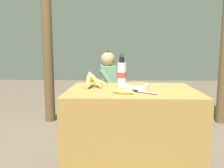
{
  "coord_description": "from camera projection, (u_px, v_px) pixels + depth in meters",
  "views": [
    {
      "loc": [
        -0.11,
        -2.1,
        1.09
      ],
      "look_at": [
        -0.18,
        0.05,
        0.77
      ],
      "focal_mm": 38.0,
      "sensor_mm": 36.0,
      "label": 1
    }
  ],
  "objects": [
    {
      "name": "wooden_bench",
      "position": [
        136.0,
        102.0,
        3.32
      ],
      "size": [
        1.89,
        0.32,
        0.4
      ],
      "color": "#4C3823",
      "rests_on": "ground_plane"
    },
    {
      "name": "banana_bunch_ripe",
      "position": [
        93.0,
        80.0,
        2.24
      ],
      "size": [
        0.19,
        0.33,
        0.16
      ],
      "color": "#4C381E",
      "rests_on": "market_counter"
    },
    {
      "name": "ground_plane",
      "position": [
        131.0,
        165.0,
        2.23
      ],
      "size": [
        12.0,
        12.0,
        0.0
      ],
      "primitive_type": "plane",
      "color": "brown"
    },
    {
      "name": "water_bottle",
      "position": [
        122.0,
        74.0,
        2.23
      ],
      "size": [
        0.09,
        0.09,
        0.32
      ],
      "color": "silver",
      "rests_on": "market_counter"
    },
    {
      "name": "serving_bowl",
      "position": [
        136.0,
        86.0,
        2.14
      ],
      "size": [
        0.22,
        0.22,
        0.05
      ],
      "color": "silver",
      "rests_on": "market_counter"
    },
    {
      "name": "loose_banana_front",
      "position": [
        122.0,
        92.0,
        1.91
      ],
      "size": [
        0.2,
        0.1,
        0.04
      ],
      "rotation": [
        0.0,
        0.0,
        -0.32
      ],
      "color": "#E0C64C",
      "rests_on": "market_counter"
    },
    {
      "name": "knife",
      "position": [
        141.0,
        92.0,
        1.96
      ],
      "size": [
        0.2,
        0.16,
        0.02
      ],
      "rotation": [
        0.0,
        0.0,
        -0.67
      ],
      "color": "#BCBCC1",
      "rests_on": "market_counter"
    },
    {
      "name": "seated_vendor",
      "position": [
        105.0,
        84.0,
        3.26
      ],
      "size": [
        0.43,
        0.41,
        1.06
      ],
      "rotation": [
        0.0,
        0.0,
        3.28
      ],
      "color": "#232328",
      "rests_on": "ground_plane"
    },
    {
      "name": "market_counter",
      "position": [
        131.0,
        128.0,
        2.18
      ],
      "size": [
        1.15,
        0.83,
        0.73
      ],
      "color": "olive",
      "rests_on": "ground_plane"
    },
    {
      "name": "banana_bunch_green",
      "position": [
        176.0,
        94.0,
        3.29
      ],
      "size": [
        0.18,
        0.3,
        0.15
      ],
      "color": "#4C381E",
      "rests_on": "wooden_bench"
    },
    {
      "name": "support_post_near",
      "position": [
        47.0,
        32.0,
        3.42
      ],
      "size": [
        0.15,
        0.15,
        2.65
      ],
      "color": "brown",
      "rests_on": "ground_plane"
    }
  ]
}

